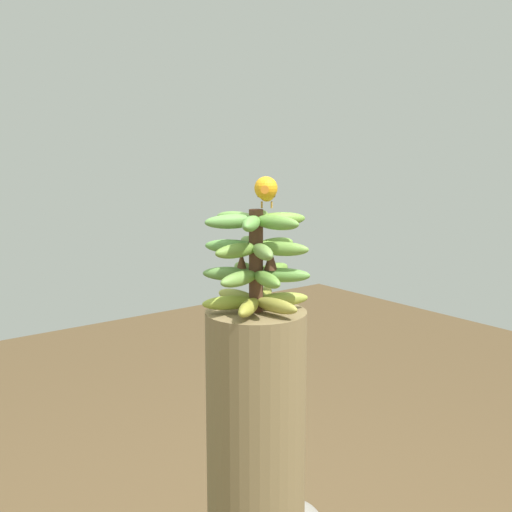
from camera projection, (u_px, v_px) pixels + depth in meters
name	position (u px, v px, depth m)	size (l,w,h in m)	color
banana_tree	(256.00, 504.00, 1.99)	(0.28, 0.28, 1.14)	olive
banana_bunch	(256.00, 261.00, 1.86)	(0.29, 0.30, 0.28)	#4C2D1E
perched_bird	(267.00, 190.00, 1.84)	(0.17, 0.18, 0.09)	#C68933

